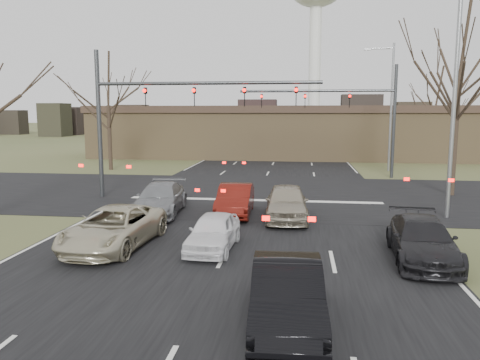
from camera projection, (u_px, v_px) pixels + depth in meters
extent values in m
plane|color=#414B28|center=(205.00, 293.00, 12.29)|extent=(360.00, 360.00, 0.00)
cube|color=black|center=(284.00, 143.00, 71.17)|extent=(14.00, 300.00, 0.02)
cube|color=black|center=(257.00, 194.00, 27.01)|extent=(200.00, 14.00, 0.02)
cube|color=olive|center=(296.00, 135.00, 49.00)|extent=(42.00, 10.00, 4.60)
cube|color=#38281E|center=(297.00, 109.00, 48.62)|extent=(42.40, 10.40, 0.70)
cylinder|color=silver|center=(315.00, 66.00, 126.85)|extent=(3.20, 3.20, 34.00)
cylinder|color=#383A3D|center=(99.00, 125.00, 25.54)|extent=(0.24, 0.24, 8.00)
cylinder|color=#383A3D|center=(207.00, 83.00, 24.47)|extent=(12.00, 0.18, 0.18)
imported|color=black|center=(146.00, 97.00, 24.99)|extent=(0.16, 0.20, 1.00)
imported|color=black|center=(194.00, 97.00, 24.65)|extent=(0.16, 0.20, 1.00)
imported|color=black|center=(245.00, 97.00, 24.31)|extent=(0.16, 0.20, 1.00)
imported|color=black|center=(296.00, 96.00, 23.98)|extent=(0.16, 0.20, 1.00)
cylinder|color=#383A3D|center=(394.00, 122.00, 33.15)|extent=(0.24, 0.24, 8.00)
cylinder|color=#383A3D|center=(316.00, 91.00, 33.52)|extent=(11.00, 0.18, 0.18)
imported|color=black|center=(349.00, 101.00, 33.33)|extent=(0.16, 0.20, 1.00)
imported|color=black|center=(305.00, 101.00, 33.72)|extent=(0.16, 0.20, 1.00)
imported|color=black|center=(262.00, 101.00, 34.12)|extent=(0.16, 0.20, 1.00)
cylinder|color=gray|center=(454.00, 105.00, 20.25)|extent=(0.18, 0.18, 10.00)
cylinder|color=gray|center=(391.00, 108.00, 36.87)|extent=(0.18, 0.18, 10.00)
cylinder|color=gray|center=(381.00, 48.00, 36.33)|extent=(2.00, 0.12, 0.12)
cube|color=gray|center=(367.00, 49.00, 36.46)|extent=(0.50, 0.25, 0.15)
cylinder|color=black|center=(455.00, 140.00, 26.15)|extent=(0.32, 0.32, 6.33)
cylinder|color=black|center=(110.00, 138.00, 38.08)|extent=(0.32, 0.32, 5.23)
cylinder|color=black|center=(434.00, 136.00, 44.39)|extent=(0.32, 0.32, 4.95)
imported|color=beige|center=(114.00, 228.00, 16.33)|extent=(2.67, 5.19, 1.40)
imported|color=white|center=(213.00, 232.00, 16.08)|extent=(1.62, 3.73, 1.25)
imported|color=black|center=(287.00, 295.00, 10.29)|extent=(1.73, 4.46, 1.45)
imported|color=black|center=(422.00, 240.00, 14.86)|extent=(2.18, 4.73, 1.34)
imported|color=gray|center=(160.00, 199.00, 21.73)|extent=(2.36, 4.99, 1.41)
imported|color=#56120C|center=(235.00, 200.00, 21.47)|extent=(1.64, 4.32, 1.41)
imported|color=#A39983|center=(287.00, 202.00, 20.52)|extent=(1.99, 4.59, 1.54)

